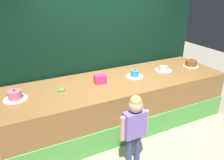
{
  "coord_description": "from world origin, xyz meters",
  "views": [
    {
      "loc": [
        -1.69,
        -2.54,
        2.43
      ],
      "look_at": [
        -0.25,
        0.37,
        1.03
      ],
      "focal_mm": 35.2,
      "sensor_mm": 36.0,
      "label": 1
    }
  ],
  "objects": [
    {
      "name": "curtain_backdrop",
      "position": [
        0.0,
        1.33,
        1.35
      ],
      "size": [
        4.25,
        0.08,
        2.69
      ],
      "primitive_type": "cube",
      "color": "black",
      "rests_on": "ground_plane"
    },
    {
      "name": "cake_far_right",
      "position": [
        1.7,
        0.61,
        0.94
      ],
      "size": [
        0.31,
        0.31,
        0.16
      ],
      "color": "white",
      "rests_on": "stage_platform"
    },
    {
      "name": "cake_far_left",
      "position": [
        -1.7,
        0.66,
        0.94
      ],
      "size": [
        0.35,
        0.35,
        0.17
      ],
      "color": "white",
      "rests_on": "stage_platform"
    },
    {
      "name": "child_figure",
      "position": [
        -0.3,
        -0.43,
        0.73
      ],
      "size": [
        0.44,
        0.2,
        1.13
      ],
      "color": "#3F4C8C",
      "rests_on": "ground_plane"
    },
    {
      "name": "ground_plane",
      "position": [
        0.0,
        0.0,
        0.0
      ],
      "size": [
        12.0,
        12.0,
        0.0
      ],
      "primitive_type": "plane",
      "color": "#ADA38E"
    },
    {
      "name": "cake_center_right",
      "position": [
        1.02,
        0.65,
        0.91
      ],
      "size": [
        0.35,
        0.35,
        0.09
      ],
      "color": "silver",
      "rests_on": "stage_platform"
    },
    {
      "name": "stage_platform",
      "position": [
        0.0,
        0.61,
        0.44
      ],
      "size": [
        4.0,
        1.25,
        0.88
      ],
      "color": "#9E6B38",
      "rests_on": "ground_plane"
    },
    {
      "name": "pink_box",
      "position": [
        -0.34,
        0.65,
        0.96
      ],
      "size": [
        0.22,
        0.18,
        0.15
      ],
      "primitive_type": "cube",
      "rotation": [
        0.0,
        0.0,
        -0.17
      ],
      "color": "#F13680",
      "rests_on": "stage_platform"
    },
    {
      "name": "donut",
      "position": [
        -1.02,
        0.64,
        0.9
      ],
      "size": [
        0.11,
        0.11,
        0.04
      ],
      "primitive_type": "torus",
      "color": "#59B259",
      "rests_on": "stage_platform"
    },
    {
      "name": "cake_center_left",
      "position": [
        0.34,
        0.63,
        0.93
      ],
      "size": [
        0.32,
        0.32,
        0.15
      ],
      "color": "white",
      "rests_on": "stage_platform"
    }
  ]
}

